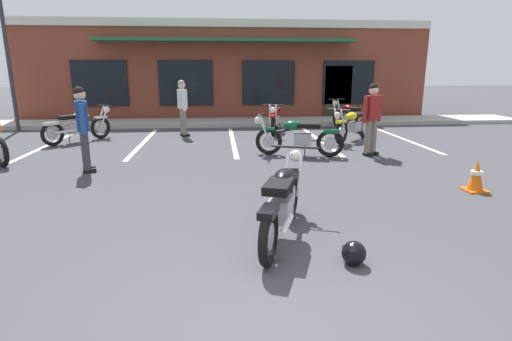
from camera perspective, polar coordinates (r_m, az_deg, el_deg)
name	(u,v)px	position (r m, az deg, el deg)	size (l,w,h in m)	color
ground_plane	(244,189)	(6.92, -1.77, -2.69)	(80.00, 80.00, 0.00)	#3D3D42
sidewalk_kerb	(229,122)	(15.09, -3.81, 6.82)	(22.00, 1.80, 0.14)	#A8A59E
brick_storefront_building	(226,70)	(19.23, -4.28, 13.91)	(16.09, 7.04, 3.82)	brown
painted_stall_lines	(233,141)	(11.55, -3.28, 4.19)	(10.08, 4.80, 0.01)	silver
motorcycle_foreground_classic	(282,201)	(4.87, 3.75, -4.34)	(1.02, 2.03, 0.98)	black
motorcycle_black_cruiser	(349,116)	(13.90, 12.93, 7.48)	(0.86, 2.08, 0.98)	black
motorcycle_silver_naked	(353,125)	(11.78, 13.51, 6.29)	(1.64, 1.66, 0.98)	black
motorcycle_blue_standard	(78,126)	(12.34, -23.80, 5.82)	(1.56, 1.73, 0.98)	black
motorcycle_green_cafe_racer	(298,136)	(9.54, 5.97, 4.81)	(2.06, 0.89, 0.98)	black
motorcycle_orange_scrambler	(275,118)	(13.00, 2.66, 7.38)	(0.79, 2.09, 0.98)	black
person_in_shorts_foreground	(183,105)	(12.43, -10.32, 9.12)	(0.36, 0.60, 1.68)	black
person_by_back_row	(83,124)	(8.60, -23.24, 6.00)	(0.37, 0.60, 1.68)	black
person_near_building	(372,115)	(9.87, 16.04, 7.52)	(0.57, 0.41, 1.68)	black
helmet_on_pavement	(354,253)	(4.45, 13.61, -11.25)	(0.26, 0.26, 0.26)	black
traffic_cone	(476,176)	(7.70, 28.63, -0.71)	(0.34, 0.34, 0.53)	orange
parking_lot_lamp_post	(0,17)	(15.31, -32.33, 17.80)	(0.24, 0.76, 5.52)	#2D2D33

